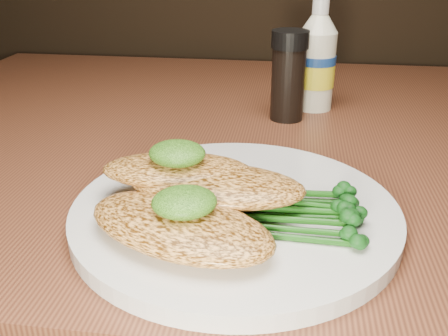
# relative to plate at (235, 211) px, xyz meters

# --- Properties ---
(plate) EXTENTS (0.29, 0.29, 0.02)m
(plate) POSITION_rel_plate_xyz_m (0.00, 0.00, 0.00)
(plate) COLOR silver
(plate) RESTS_ON dining_table
(chicken_front) EXTENTS (0.18, 0.14, 0.03)m
(chicken_front) POSITION_rel_plate_xyz_m (-0.04, -0.06, 0.02)
(chicken_front) COLOR #E69D49
(chicken_front) RESTS_ON plate
(chicken_mid) EXTENTS (0.16, 0.09, 0.02)m
(chicken_mid) POSITION_rel_plate_xyz_m (-0.02, -0.01, 0.03)
(chicken_mid) COLOR #E69D49
(chicken_mid) RESTS_ON plate
(chicken_back) EXTENTS (0.14, 0.08, 0.02)m
(chicken_back) POSITION_rel_plate_xyz_m (-0.05, 0.01, 0.04)
(chicken_back) COLOR #E69D49
(chicken_back) RESTS_ON plate
(pesto_front) EXTENTS (0.06, 0.06, 0.02)m
(pesto_front) POSITION_rel_plate_xyz_m (-0.03, -0.06, 0.04)
(pesto_front) COLOR #133608
(pesto_front) RESTS_ON chicken_front
(pesto_back) EXTENTS (0.06, 0.06, 0.02)m
(pesto_back) POSITION_rel_plate_xyz_m (-0.05, 0.01, 0.05)
(pesto_back) COLOR #133608
(pesto_back) RESTS_ON chicken_back
(broccolini_bundle) EXTENTS (0.15, 0.12, 0.02)m
(broccolini_bundle) POSITION_rel_plate_xyz_m (0.05, -0.02, 0.02)
(broccolini_bundle) COLOR #164A10
(broccolini_bundle) RESTS_ON plate
(mayo_bottle) EXTENTS (0.06, 0.06, 0.16)m
(mayo_bottle) POSITION_rel_plate_xyz_m (0.08, 0.34, 0.07)
(mayo_bottle) COLOR beige
(mayo_bottle) RESTS_ON dining_table
(pepper_grinder) EXTENTS (0.05, 0.05, 0.12)m
(pepper_grinder) POSITION_rel_plate_xyz_m (0.04, 0.29, 0.05)
(pepper_grinder) COLOR black
(pepper_grinder) RESTS_ON dining_table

